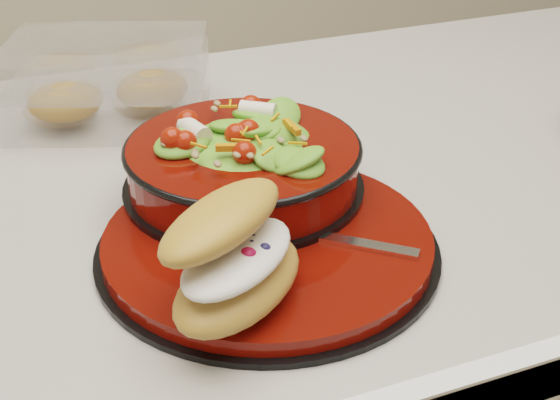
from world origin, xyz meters
name	(u,v)px	position (x,y,z in m)	size (l,w,h in m)	color
dinner_plate	(269,243)	(-0.27, -0.16, 0.91)	(0.31, 0.31, 0.02)	black
salad_bowl	(243,156)	(-0.26, -0.07, 0.96)	(0.24, 0.24, 0.10)	black
croissant	(235,256)	(-0.32, -0.23, 0.96)	(0.16, 0.16, 0.08)	#C6813C
fork	(313,235)	(-0.23, -0.17, 0.92)	(0.15, 0.13, 0.00)	silver
pastry_box	(108,83)	(-0.34, 0.19, 0.94)	(0.28, 0.24, 0.09)	white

